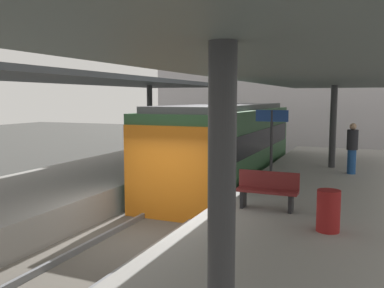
{
  "coord_description": "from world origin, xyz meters",
  "views": [
    {
      "loc": [
        4.9,
        -8.14,
        3.54
      ],
      "look_at": [
        -0.47,
        4.56,
        2.0
      ],
      "focal_mm": 38.56,
      "sensor_mm": 36.0,
      "label": 1
    }
  ],
  "objects_px": {
    "platform_bench": "(267,189)",
    "platform_sign": "(272,131)",
    "litter_bin": "(328,211)",
    "passenger_near_bench": "(352,148)",
    "commuter_train": "(226,145)"
  },
  "relations": [
    {
      "from": "platform_bench",
      "to": "platform_sign",
      "type": "height_order",
      "value": "platform_sign"
    },
    {
      "from": "platform_bench",
      "to": "platform_sign",
      "type": "xyz_separation_m",
      "value": [
        -0.39,
        2.16,
        1.16
      ]
    },
    {
      "from": "passenger_near_bench",
      "to": "platform_bench",
      "type": "bearing_deg",
      "value": -106.54
    },
    {
      "from": "platform_bench",
      "to": "litter_bin",
      "type": "height_order",
      "value": "platform_bench"
    },
    {
      "from": "litter_bin",
      "to": "platform_bench",
      "type": "bearing_deg",
      "value": 141.36
    },
    {
      "from": "passenger_near_bench",
      "to": "litter_bin",
      "type": "bearing_deg",
      "value": -91.75
    },
    {
      "from": "platform_bench",
      "to": "litter_bin",
      "type": "xyz_separation_m",
      "value": [
        1.43,
        -1.14,
        -0.06
      ]
    },
    {
      "from": "platform_sign",
      "to": "passenger_near_bench",
      "type": "height_order",
      "value": "platform_sign"
    },
    {
      "from": "commuter_train",
      "to": "litter_bin",
      "type": "xyz_separation_m",
      "value": [
        4.31,
        -6.91,
        -0.33
      ]
    },
    {
      "from": "platform_sign",
      "to": "commuter_train",
      "type": "bearing_deg",
      "value": 124.68
    },
    {
      "from": "litter_bin",
      "to": "passenger_near_bench",
      "type": "bearing_deg",
      "value": 88.25
    },
    {
      "from": "commuter_train",
      "to": "litter_bin",
      "type": "height_order",
      "value": "commuter_train"
    },
    {
      "from": "platform_bench",
      "to": "litter_bin",
      "type": "distance_m",
      "value": 1.83
    },
    {
      "from": "commuter_train",
      "to": "platform_sign",
      "type": "xyz_separation_m",
      "value": [
        2.5,
        -3.61,
        0.9
      ]
    },
    {
      "from": "platform_bench",
      "to": "platform_sign",
      "type": "bearing_deg",
      "value": 100.15
    }
  ]
}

